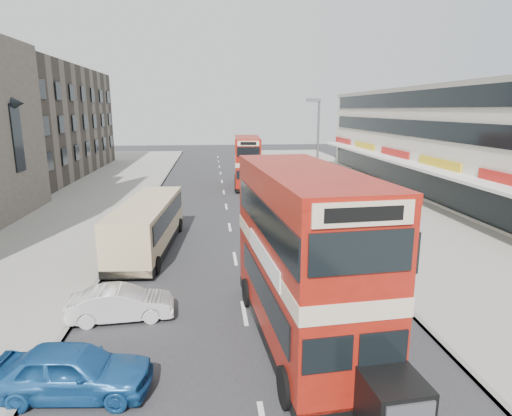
# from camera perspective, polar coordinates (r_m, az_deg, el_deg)

# --- Properties ---
(ground) EXTENTS (160.00, 160.00, 0.00)m
(ground) POSITION_cam_1_polar(r_m,az_deg,el_deg) (14.69, -0.91, -17.19)
(ground) COLOR #28282B
(ground) RESTS_ON ground
(road_surface) EXTENTS (12.00, 90.00, 0.01)m
(road_surface) POSITION_cam_1_polar(r_m,az_deg,el_deg) (33.50, -3.96, 0.18)
(road_surface) COLOR #28282B
(road_surface) RESTS_ON ground
(pavement_right) EXTENTS (12.00, 90.00, 0.15)m
(pavement_right) POSITION_cam_1_polar(r_m,az_deg,el_deg) (35.94, 15.53, 0.72)
(pavement_right) COLOR gray
(pavement_right) RESTS_ON ground
(pavement_left) EXTENTS (12.00, 90.00, 0.15)m
(pavement_left) POSITION_cam_1_polar(r_m,az_deg,el_deg) (35.19, -23.88, -0.17)
(pavement_left) COLOR gray
(pavement_left) RESTS_ON ground
(kerb_left) EXTENTS (0.20, 90.00, 0.16)m
(kerb_left) POSITION_cam_1_polar(r_m,az_deg,el_deg) (33.84, -14.34, 0.06)
(kerb_left) COLOR gray
(kerb_left) RESTS_ON ground
(kerb_right) EXTENTS (0.20, 90.00, 0.16)m
(kerb_right) POSITION_cam_1_polar(r_m,az_deg,el_deg) (34.23, 6.30, 0.53)
(kerb_right) COLOR gray
(kerb_right) RESTS_ON ground
(brick_terrace) EXTENTS (14.00, 28.00, 12.00)m
(brick_terrace) POSITION_cam_1_polar(r_m,az_deg,el_deg) (54.82, -28.87, 9.91)
(brick_terrace) COLOR #66594C
(brick_terrace) RESTS_ON ground
(commercial_row) EXTENTS (9.90, 46.20, 9.30)m
(commercial_row) POSITION_cam_1_polar(r_m,az_deg,el_deg) (40.64, 25.48, 7.90)
(commercial_row) COLOR beige
(commercial_row) RESTS_ON ground
(street_lamp) EXTENTS (1.00, 0.20, 8.12)m
(street_lamp) POSITION_cam_1_polar(r_m,az_deg,el_deg) (31.70, 8.03, 8.11)
(street_lamp) COLOR slate
(street_lamp) RESTS_ON ground
(bus_main) EXTENTS (3.46, 9.92, 5.43)m
(bus_main) POSITION_cam_1_polar(r_m,az_deg,el_deg) (13.73, 6.23, -6.34)
(bus_main) COLOR black
(bus_main) RESTS_ON ground
(bus_second) EXTENTS (2.73, 8.55, 4.65)m
(bus_second) POSITION_cam_1_polar(r_m,az_deg,el_deg) (41.56, -1.16, 6.11)
(bus_second) COLOR black
(bus_second) RESTS_ON ground
(coach) EXTENTS (3.06, 9.38, 2.44)m
(coach) POSITION_cam_1_polar(r_m,az_deg,el_deg) (23.60, -14.12, -2.03)
(coach) COLOR black
(coach) RESTS_ON ground
(car_left_near) EXTENTS (4.24, 2.04, 1.40)m
(car_left_near) POSITION_cam_1_polar(r_m,az_deg,el_deg) (12.97, -23.07, -19.16)
(car_left_near) COLOR #1B5497
(car_left_near) RESTS_ON ground
(car_left_front) EXTENTS (3.74, 1.56, 1.20)m
(car_left_front) POSITION_cam_1_polar(r_m,az_deg,el_deg) (16.48, -17.36, -11.95)
(car_left_front) COLOR silver
(car_left_front) RESTS_ON ground
(car_right_a) EXTENTS (4.27, 1.77, 1.23)m
(car_right_a) POSITION_cam_1_polar(r_m,az_deg,el_deg) (32.07, 5.95, 0.69)
(car_right_a) COLOR #A91610
(car_right_a) RESTS_ON ground
(car_right_b) EXTENTS (4.95, 2.28, 1.38)m
(car_right_b) POSITION_cam_1_polar(r_m,az_deg,el_deg) (36.36, 3.77, 2.30)
(car_right_b) COLOR #E24716
(car_right_b) RESTS_ON ground
(car_right_c) EXTENTS (3.77, 1.74, 1.25)m
(car_right_c) POSITION_cam_1_polar(r_m,az_deg,el_deg) (45.85, 1.63, 4.45)
(car_right_c) COLOR #579DAF
(car_right_c) RESTS_ON ground
(pedestrian_near) EXTENTS (0.69, 0.56, 1.65)m
(pedestrian_near) POSITION_cam_1_polar(r_m,az_deg,el_deg) (29.08, 11.17, -0.03)
(pedestrian_near) COLOR gray
(pedestrian_near) RESTS_ON pavement_right
(pedestrian_far) EXTENTS (1.12, 0.56, 1.84)m
(pedestrian_far) POSITION_cam_1_polar(r_m,az_deg,el_deg) (45.44, 6.09, 4.87)
(pedestrian_far) COLOR gray
(pedestrian_far) RESTS_ON pavement_right
(cyclist) EXTENTS (0.77, 1.92, 1.96)m
(cyclist) POSITION_cam_1_polar(r_m,az_deg,el_deg) (34.63, 3.87, 1.69)
(cyclist) COLOR gray
(cyclist) RESTS_ON ground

